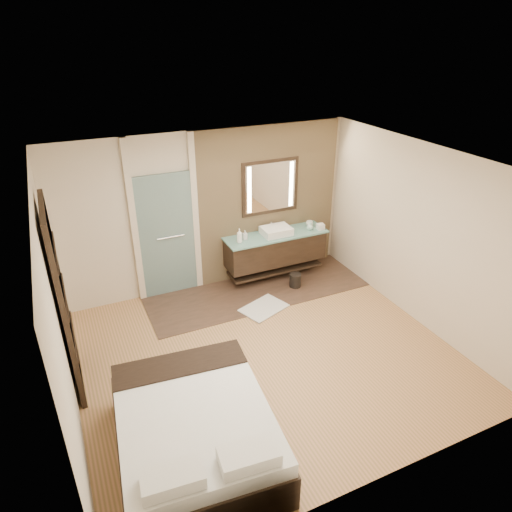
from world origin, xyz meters
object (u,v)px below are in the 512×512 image
mirror_unit (270,187)px  waste_bin (295,280)px  vanity (275,248)px  bed (195,431)px

mirror_unit → waste_bin: size_ratio=4.17×
vanity → waste_bin: bearing=-70.4°
bed → waste_bin: size_ratio=8.27×
vanity → mirror_unit: bearing=90.0°
mirror_unit → bed: size_ratio=0.50×
bed → waste_bin: bearing=49.9°
mirror_unit → bed: mirror_unit is taller
mirror_unit → bed: bearing=-127.1°
bed → waste_bin: 3.74m
vanity → bed: (-2.50, -3.08, -0.27)m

